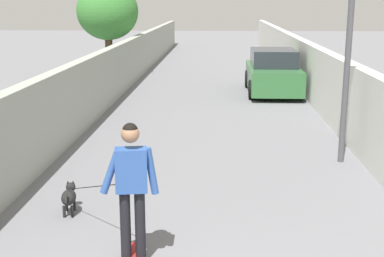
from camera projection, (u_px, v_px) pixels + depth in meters
The scene contains 9 objects.
ground_plane at pixel (212, 97), 17.72m from camera, with size 80.00×80.00×0.00m, color slate.
wall_left at pixel (103, 80), 15.74m from camera, with size 48.00×0.30×1.73m, color #999E93.
fence_right at pixel (322, 81), 15.41m from camera, with size 48.00×0.30×1.79m, color silver.
tree_left_mid at pixel (108, 12), 22.15m from camera, with size 2.59×2.59×3.95m.
lamp_post at pixel (351, 16), 9.98m from camera, with size 0.36×0.36×4.23m.
skateboard at pixel (134, 257), 6.55m from camera, with size 0.82×0.31×0.08m.
person_skateboarder at pixel (132, 180), 6.31m from camera, with size 0.27×0.72×1.71m.
dog at pixel (69, 196), 8.02m from camera, with size 1.81×1.37×1.06m.
car_near at pixel (273, 73), 18.38m from camera, with size 3.94×1.80×1.54m.
Camera 1 is at (-3.48, -0.21, 3.19)m, focal length 49.10 mm.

